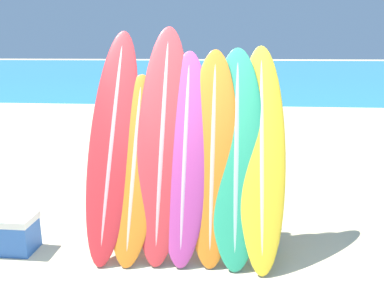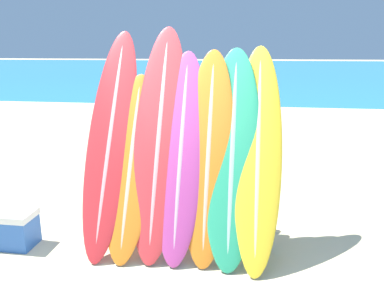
{
  "view_description": "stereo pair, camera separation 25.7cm",
  "coord_description": "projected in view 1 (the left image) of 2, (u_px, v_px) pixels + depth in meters",
  "views": [
    {
      "loc": [
        0.56,
        -3.41,
        2.15
      ],
      "look_at": [
        0.14,
        1.17,
        0.98
      ],
      "focal_mm": 35.0,
      "sensor_mm": 36.0,
      "label": 1
    },
    {
      "loc": [
        0.82,
        -3.38,
        2.15
      ],
      "look_at": [
        0.14,
        1.17,
        0.98
      ],
      "focal_mm": 35.0,
      "sensor_mm": 36.0,
      "label": 2
    }
  ],
  "objects": [
    {
      "name": "surfboard_slot_0",
      "position": [
        113.0,
        139.0,
        4.1
      ],
      "size": [
        0.52,
        1.37,
        2.37
      ],
      "color": "red",
      "rests_on": "ground_plane"
    },
    {
      "name": "surfboard_rack",
      "position": [
        185.0,
        203.0,
        4.09
      ],
      "size": [
        1.98,
        0.04,
        0.95
      ],
      "color": "slate",
      "rests_on": "ground_plane"
    },
    {
      "name": "surfboard_slot_6",
      "position": [
        262.0,
        152.0,
        3.93
      ],
      "size": [
        0.5,
        1.29,
        2.2
      ],
      "color": "yellow",
      "rests_on": "ground_plane"
    },
    {
      "name": "surfboard_slot_4",
      "position": [
        213.0,
        153.0,
        3.96
      ],
      "size": [
        0.53,
        1.07,
        2.16
      ],
      "color": "orange",
      "rests_on": "ground_plane"
    },
    {
      "name": "person_near_water",
      "position": [
        158.0,
        84.0,
        13.3
      ],
      "size": [
        0.29,
        0.27,
        1.7
      ],
      "rotation": [
        0.0,
        0.0,
        5.69
      ],
      "color": "beige",
      "rests_on": "ground_plane"
    },
    {
      "name": "surfboard_slot_1",
      "position": [
        134.0,
        165.0,
        4.01
      ],
      "size": [
        0.5,
        1.07,
        1.88
      ],
      "color": "orange",
      "rests_on": "ground_plane"
    },
    {
      "name": "person_mid_beach",
      "position": [
        215.0,
        103.0,
        9.2
      ],
      "size": [
        0.27,
        0.24,
        1.59
      ],
      "rotation": [
        0.0,
        0.0,
        0.48
      ],
      "color": "#846047",
      "rests_on": "ground_plane"
    },
    {
      "name": "surfboard_slot_2",
      "position": [
        163.0,
        139.0,
        4.03
      ],
      "size": [
        0.56,
        1.25,
        2.42
      ],
      "color": "red",
      "rests_on": "ground_plane"
    },
    {
      "name": "ocean_water",
      "position": [
        222.0,
        68.0,
        42.48
      ],
      "size": [
        120.0,
        60.0,
        0.01
      ],
      "color": "teal",
      "rests_on": "ground_plane"
    },
    {
      "name": "surfboard_slot_5",
      "position": [
        236.0,
        152.0,
        3.95
      ],
      "size": [
        0.58,
        1.16,
        2.18
      ],
      "color": "#289E70",
      "rests_on": "ground_plane"
    },
    {
      "name": "ground_plane",
      "position": [
        168.0,
        263.0,
        3.87
      ],
      "size": [
        160.0,
        160.0,
        0.0
      ],
      "primitive_type": "plane",
      "color": "beige"
    },
    {
      "name": "cooler_box",
      "position": [
        9.0,
        233.0,
        4.06
      ],
      "size": [
        0.57,
        0.34,
        0.41
      ],
      "color": "#2D60B7",
      "rests_on": "ground_plane"
    },
    {
      "name": "surfboard_slot_3",
      "position": [
        185.0,
        153.0,
        3.98
      ],
      "size": [
        0.51,
        1.11,
        2.15
      ],
      "color": "#B23D8E",
      "rests_on": "ground_plane"
    }
  ]
}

